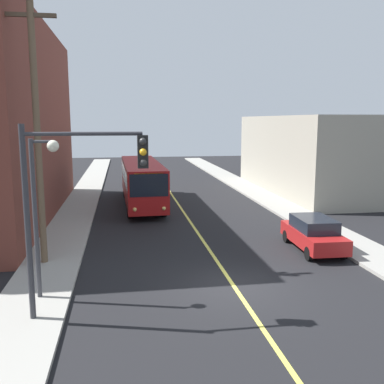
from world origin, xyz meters
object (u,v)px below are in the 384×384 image
(city_bus, at_px, (142,181))
(street_lamp_left, at_px, (41,195))
(traffic_signal_left_corner, at_px, (78,185))
(utility_pole_near, at_px, (36,113))
(parked_car_red, at_px, (313,233))

(city_bus, relative_size, street_lamp_left, 2.22)
(traffic_signal_left_corner, xyz_separation_m, street_lamp_left, (-1.42, 1.70, -0.56))
(city_bus, xyz_separation_m, utility_pole_near, (-4.84, -13.08, 4.73))
(city_bus, height_order, traffic_signal_left_corner, traffic_signal_left_corner)
(traffic_signal_left_corner, bearing_deg, street_lamp_left, 129.72)
(parked_car_red, relative_size, street_lamp_left, 0.81)
(parked_car_red, height_order, street_lamp_left, street_lamp_left)
(city_bus, relative_size, parked_car_red, 2.74)
(parked_car_red, height_order, traffic_signal_left_corner, traffic_signal_left_corner)
(city_bus, xyz_separation_m, parked_car_red, (7.67, -12.86, -0.98))
(city_bus, distance_m, parked_car_red, 15.00)
(traffic_signal_left_corner, height_order, street_lamp_left, traffic_signal_left_corner)
(utility_pole_near, distance_m, street_lamp_left, 4.86)
(city_bus, bearing_deg, parked_car_red, -59.20)
(street_lamp_left, bearing_deg, parked_car_red, 19.31)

